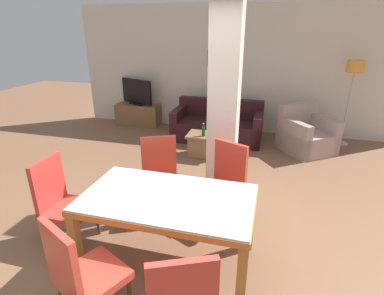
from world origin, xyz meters
name	(u,v)px	position (x,y,z in m)	size (l,w,h in m)	color
ground_plane	(170,260)	(0.00, 0.00, 0.00)	(18.00, 18.00, 0.00)	brown
back_wall	(234,70)	(0.00, 4.42, 1.35)	(7.20, 0.09, 2.70)	beige
divider_pillar	(224,98)	(0.25, 1.59, 1.35)	(0.38, 0.39, 2.70)	beige
dining_table	(168,210)	(0.00, 0.00, 0.60)	(1.62, 0.92, 0.76)	#A77834
dining_chair_head_left	(61,200)	(-1.20, 0.00, 0.52)	(0.46, 0.46, 0.98)	red
dining_chair_far_right	(224,181)	(0.40, 0.87, 0.52)	(0.61, 0.61, 0.98)	red
dining_chair_near_left	(81,272)	(-0.40, -0.82, 0.52)	(0.61, 0.61, 0.98)	#CC4031
dining_chair_far_left	(160,174)	(-0.40, 0.84, 0.52)	(0.61, 0.61, 0.98)	#C9402E
sofa	(218,126)	(-0.20, 3.67, 0.28)	(1.82, 0.88, 0.80)	black
armchair	(305,136)	(1.54, 3.47, 0.29)	(1.17, 1.17, 0.85)	#AE968C
coffee_table	(204,145)	(-0.27, 2.72, 0.22)	(0.60, 0.47, 0.42)	olive
bottle	(203,131)	(-0.26, 2.63, 0.51)	(0.06, 0.06, 0.24)	#194C23
tv_stand	(138,115)	(-2.23, 4.14, 0.26)	(1.05, 0.40, 0.51)	brown
tv_screen	(137,92)	(-2.23, 4.14, 0.80)	(0.86, 0.38, 0.59)	black
floor_lamp	(354,75)	(2.29, 4.04, 1.39)	(0.31, 0.31, 1.65)	#B7B7BC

